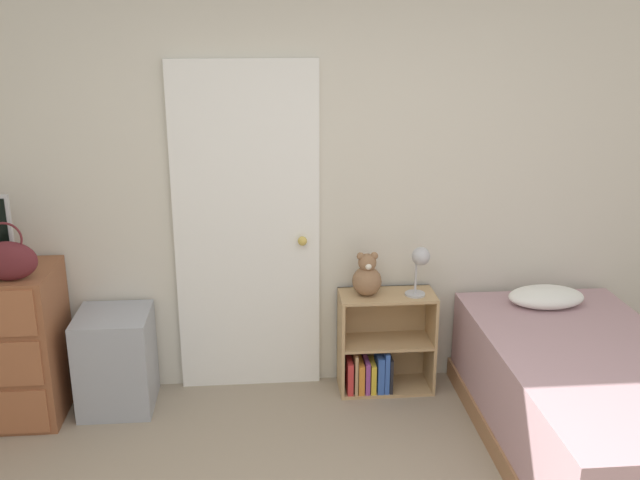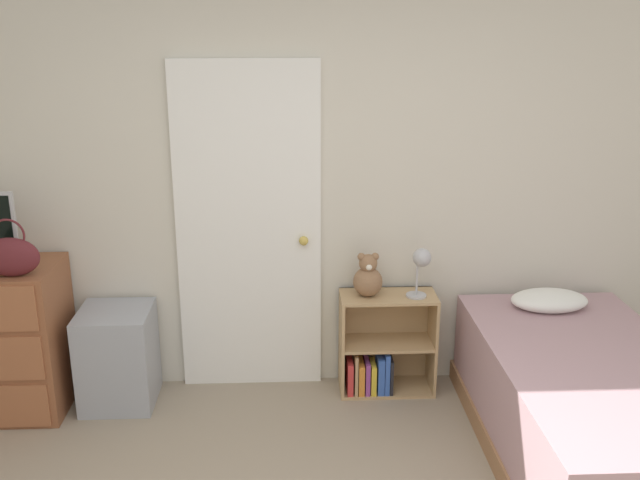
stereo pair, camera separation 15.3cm
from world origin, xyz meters
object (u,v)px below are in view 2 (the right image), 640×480
object	(u,v)px
desk_lamp	(421,262)
handbag	(11,256)
storage_bin	(118,357)
bed	(588,410)
bookshelf	(381,352)
teddy_bear	(368,277)

from	to	relation	value
desk_lamp	handbag	bearing A→B (deg)	-174.10
storage_bin	bed	world-z (taller)	bed
storage_bin	bed	size ratio (longest dim) A/B	0.31
storage_bin	bookshelf	world-z (taller)	bookshelf
bookshelf	bed	world-z (taller)	bed
desk_lamp	bed	xyz separation A→B (m)	(0.75, -0.75, -0.56)
storage_bin	bed	xyz separation A→B (m)	(2.55, -0.72, -0.00)
handbag	bed	bearing A→B (deg)	-9.71
handbag	bookshelf	bearing A→B (deg)	7.74
bed	handbag	bearing A→B (deg)	170.29
storage_bin	desk_lamp	xyz separation A→B (m)	(1.80, 0.03, 0.55)
storage_bin	desk_lamp	distance (m)	1.88
handbag	teddy_bear	xyz separation A→B (m)	(1.95, 0.27, -0.26)
storage_bin	teddy_bear	distance (m)	1.56
bookshelf	bed	bearing A→B (deg)	-39.21
handbag	desk_lamp	size ratio (longest dim) A/B	1.05
handbag	desk_lamp	xyz separation A→B (m)	(2.26, 0.23, -0.15)
teddy_bear	storage_bin	bearing A→B (deg)	-177.16
handbag	storage_bin	size ratio (longest dim) A/B	0.55
handbag	storage_bin	distance (m)	0.87
handbag	storage_bin	world-z (taller)	handbag
handbag	teddy_bear	world-z (taller)	handbag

